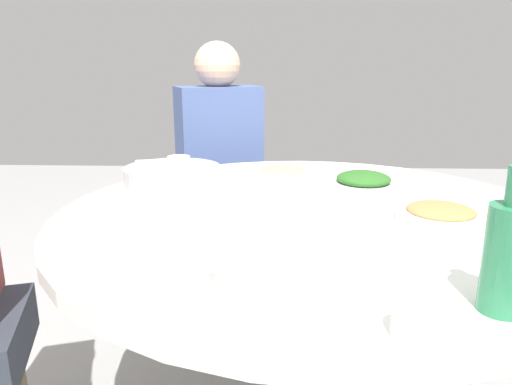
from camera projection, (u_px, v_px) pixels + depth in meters
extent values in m
cylinder|color=#99999E|center=(308.00, 339.00, 1.32)|extent=(0.10, 0.10, 0.68)
cylinder|color=white|center=(312.00, 217.00, 1.22)|extent=(1.31, 1.31, 0.03)
cylinder|color=#B2B5BA|center=(173.00, 183.00, 1.33)|extent=(0.27, 0.27, 0.09)
ellipsoid|color=white|center=(173.00, 181.00, 1.32)|extent=(0.22, 0.22, 0.10)
cube|color=white|center=(145.00, 166.00, 1.30)|extent=(0.09, 0.16, 0.01)
cylinder|color=white|center=(223.00, 251.00, 0.86)|extent=(0.24, 0.24, 0.07)
cylinder|color=black|center=(223.00, 255.00, 0.87)|extent=(0.22, 0.22, 0.05)
cylinder|color=silver|center=(223.00, 238.00, 0.86)|extent=(0.02, 0.27, 0.01)
cylinder|color=white|center=(363.00, 185.00, 1.44)|extent=(0.22, 0.22, 0.02)
ellipsoid|color=#295F21|center=(364.00, 179.00, 1.43)|extent=(0.16, 0.16, 0.04)
cylinder|color=silver|center=(440.00, 216.00, 1.14)|extent=(0.21, 0.21, 0.02)
ellipsoid|color=#A47945|center=(441.00, 211.00, 1.13)|extent=(0.16, 0.16, 0.03)
cylinder|color=silver|center=(283.00, 174.00, 1.58)|extent=(0.21, 0.21, 0.02)
ellipsoid|color=#C4C36E|center=(283.00, 170.00, 1.58)|extent=(0.15, 0.15, 0.03)
cylinder|color=#2B7A4F|center=(507.00, 260.00, 0.71)|extent=(0.07, 0.07, 0.17)
cylinder|color=white|center=(179.00, 167.00, 1.57)|extent=(0.08, 0.08, 0.07)
cylinder|color=white|center=(415.00, 318.00, 0.65)|extent=(0.06, 0.06, 0.06)
cylinder|color=brown|center=(221.00, 265.00, 2.17)|extent=(0.37, 0.37, 0.44)
cube|color=#2D333D|center=(220.00, 206.00, 2.10)|extent=(0.42, 0.44, 0.12)
cube|color=#475C93|center=(219.00, 141.00, 2.02)|extent=(0.39, 0.31, 0.46)
sphere|color=beige|center=(217.00, 65.00, 1.94)|extent=(0.19, 0.19, 0.19)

